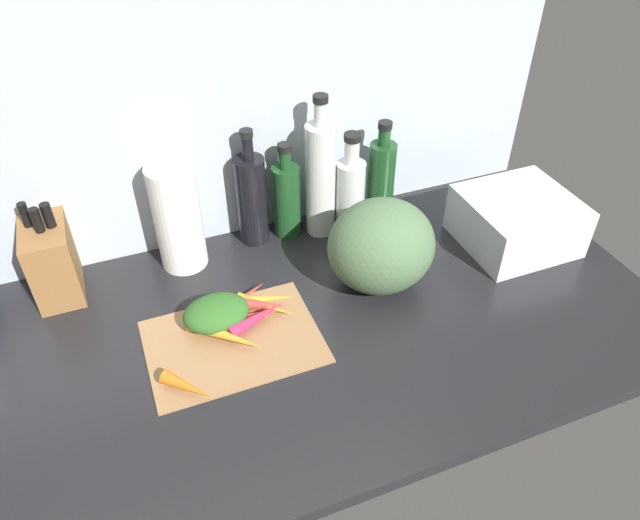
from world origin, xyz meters
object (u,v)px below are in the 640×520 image
winter_squash (381,246)px  bottle_4 (381,181)px  cutting_board (233,341)px  bottle_1 (287,198)px  bottle_3 (350,193)px  carrot_2 (188,387)px  knife_block (52,259)px  carrot_3 (258,317)px  carrot_1 (256,300)px  carrot_5 (266,306)px  bottle_2 (320,178)px  dish_rack (516,221)px  carrot_6 (238,301)px  bottle_0 (252,198)px  carrot_4 (261,305)px  carrot_0 (226,335)px  carrot_7 (258,315)px  paper_towel_roll (178,217)px

winter_squash → bottle_4: bearing=64.1°
cutting_board → bottle_1: 40.50cm
bottle_3 → carrot_2: bearing=-142.6°
knife_block → bottle_1: bottle_1 is taller
carrot_3 → bottle_4: bottle_4 is taller
carrot_1 → cutting_board: bearing=-133.5°
cutting_board → carrot_5: (8.96, 5.69, 1.71)cm
carrot_1 → bottle_2: (23.62, 22.04, 12.77)cm
winter_squash → bottle_4: bottle_4 is taller
dish_rack → winter_squash: bearing=-177.3°
cutting_board → carrot_6: size_ratio=2.17×
cutting_board → bottle_1: size_ratio=1.41×
bottle_1 → dish_rack: bearing=-25.5°
bottle_0 → cutting_board: bearing=-114.0°
carrot_4 → bottle_1: bottle_1 is taller
carrot_2 → knife_block: size_ratio=0.49×
carrot_1 → knife_block: knife_block is taller
carrot_5 → bottle_0: (5.45, 26.74, 9.84)cm
carrot_0 → bottle_0: bottle_0 is taller
carrot_1 → carrot_7: bearing=-103.9°
paper_towel_roll → bottle_3: (41.91, -1.83, -2.24)cm
knife_block → bottle_3: size_ratio=0.86×
cutting_board → bottle_4: size_ratio=1.26×
carrot_3 → cutting_board: bearing=-155.6°
carrot_4 → carrot_3: bearing=-118.2°
bottle_4 → bottle_2: bearing=174.2°
knife_block → paper_towel_roll: size_ratio=0.88×
carrot_3 → bottle_0: size_ratio=0.48×
carrot_7 → paper_towel_roll: size_ratio=0.42×
bottle_2 → carrot_5: bearing=-132.4°
carrot_3 → bottle_4: bearing=32.2°
carrot_0 → paper_towel_roll: bearing=94.8°
bottle_2 → bottle_4: (15.63, -1.59, -3.62)cm
carrot_1 → carrot_6: 4.07cm
carrot_5 → bottle_3: bearing=37.1°
bottle_2 → carrot_3: bearing=-132.6°
carrot_5 → knife_block: bearing=149.0°
bottle_0 → bottle_1: size_ratio=1.20×
carrot_3 → paper_towel_roll: paper_towel_roll is taller
carrot_6 → carrot_7: size_ratio=1.50×
carrot_6 → bottle_2: 36.67cm
carrot_2 → bottle_1: size_ratio=0.45×
carrot_0 → bottle_4: (47.99, 28.03, 9.22)cm
carrot_7 → bottle_2: bottle_2 is taller
knife_block → dish_rack: size_ratio=0.90×
bottle_0 → carrot_1: bearing=-105.8°
carrot_6 → carrot_7: bearing=-61.6°
bottle_4 → bottle_1: bearing=171.4°
carrot_3 → carrot_5: carrot_3 is taller
carrot_4 → winter_squash: bearing=-0.3°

